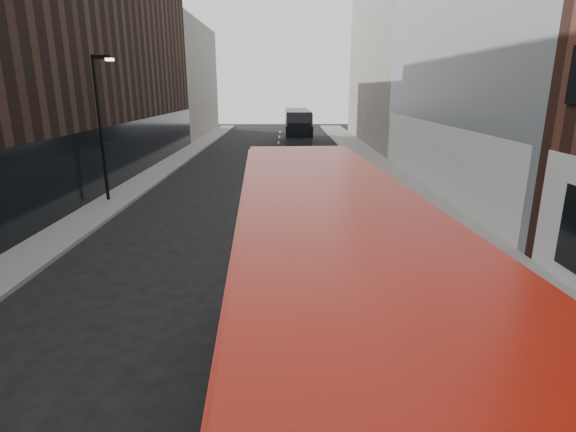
{
  "coord_description": "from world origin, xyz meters",
  "views": [
    {
      "loc": [
        0.84,
        -4.39,
        5.64
      ],
      "look_at": [
        0.88,
        6.61,
        2.5
      ],
      "focal_mm": 28.0,
      "sensor_mm": 36.0,
      "label": 1
    }
  ],
  "objects_px": {
    "red_bus": "(327,323)",
    "car_a": "(359,205)",
    "car_c": "(321,163)",
    "car_b": "(320,164)",
    "grey_bus": "(297,126)",
    "street_lamp": "(101,119)"
  },
  "relations": [
    {
      "from": "street_lamp",
      "to": "red_bus",
      "type": "relative_size",
      "value": 0.65
    },
    {
      "from": "grey_bus",
      "to": "car_b",
      "type": "relative_size",
      "value": 2.7
    },
    {
      "from": "street_lamp",
      "to": "grey_bus",
      "type": "bearing_deg",
      "value": 67.84
    },
    {
      "from": "red_bus",
      "to": "car_c",
      "type": "distance_m",
      "value": 25.3
    },
    {
      "from": "grey_bus",
      "to": "car_b",
      "type": "bearing_deg",
      "value": -86.78
    },
    {
      "from": "red_bus",
      "to": "car_a",
      "type": "height_order",
      "value": "red_bus"
    },
    {
      "from": "car_a",
      "to": "car_c",
      "type": "bearing_deg",
      "value": 99.06
    },
    {
      "from": "street_lamp",
      "to": "grey_bus",
      "type": "height_order",
      "value": "street_lamp"
    },
    {
      "from": "street_lamp",
      "to": "car_b",
      "type": "xyz_separation_m",
      "value": [
        11.38,
        8.0,
        -3.52
      ]
    },
    {
      "from": "grey_bus",
      "to": "car_a",
      "type": "distance_m",
      "value": 28.49
    },
    {
      "from": "red_bus",
      "to": "car_a",
      "type": "relative_size",
      "value": 2.71
    },
    {
      "from": "red_bus",
      "to": "car_a",
      "type": "xyz_separation_m",
      "value": [
        2.6,
        13.28,
        -1.71
      ]
    },
    {
      "from": "street_lamp",
      "to": "car_a",
      "type": "height_order",
      "value": "street_lamp"
    },
    {
      "from": "red_bus",
      "to": "grey_bus",
      "type": "height_order",
      "value": "red_bus"
    },
    {
      "from": "car_b",
      "to": "car_c",
      "type": "distance_m",
      "value": 0.58
    },
    {
      "from": "red_bus",
      "to": "grey_bus",
      "type": "xyz_separation_m",
      "value": [
        0.58,
        41.67,
        -0.52
      ]
    },
    {
      "from": "street_lamp",
      "to": "grey_bus",
      "type": "xyz_separation_m",
      "value": [
        10.21,
        25.07,
        -2.32
      ]
    },
    {
      "from": "car_a",
      "to": "car_c",
      "type": "distance_m",
      "value": 11.92
    },
    {
      "from": "street_lamp",
      "to": "car_a",
      "type": "bearing_deg",
      "value": -15.17
    },
    {
      "from": "car_c",
      "to": "grey_bus",
      "type": "bearing_deg",
      "value": 95.53
    },
    {
      "from": "grey_bus",
      "to": "car_c",
      "type": "height_order",
      "value": "grey_bus"
    },
    {
      "from": "car_a",
      "to": "car_c",
      "type": "relative_size",
      "value": 0.89
    }
  ]
}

